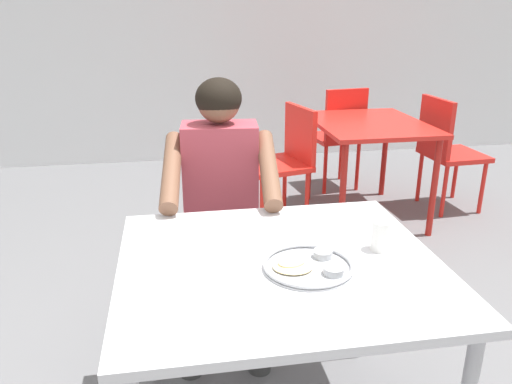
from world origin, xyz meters
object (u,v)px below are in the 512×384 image
drinking_cup (381,235)px  chair_red_far (339,132)px  chair_red_right (445,146)px  chair_foreground (221,222)px  chair_red_left (285,156)px  diner_foreground (221,192)px  table_foreground (280,281)px  table_background_red (369,134)px  thali_tray (309,265)px

drinking_cup → chair_red_far: size_ratio=0.12×
chair_red_right → chair_foreground: bearing=-148.5°
chair_red_left → chair_red_right: (1.28, 0.07, 0.00)m
chair_red_left → chair_red_right: size_ratio=0.97×
diner_foreground → chair_red_right: 2.31m
chair_foreground → chair_red_far: size_ratio=0.93×
table_foreground → table_background_red: (1.09, 1.99, -0.02)m
chair_foreground → chair_red_left: size_ratio=0.97×
chair_foreground → chair_red_far: 2.07m
drinking_cup → chair_red_far: 2.70m
thali_tray → diner_foreground: 0.79m
drinking_cup → chair_red_left: size_ratio=0.12×
thali_tray → diner_foreground: (-0.20, 0.77, -0.02)m
chair_red_left → chair_foreground: bearing=-118.2°
table_foreground → drinking_cup: 0.38m
table_background_red → chair_red_far: size_ratio=1.08×
table_foreground → chair_red_left: chair_red_left is taller
chair_foreground → table_background_red: (1.20, 1.08, 0.16)m
drinking_cup → chair_red_far: (0.73, 2.58, -0.28)m
drinking_cup → table_foreground: bearing=-176.1°
chair_red_right → chair_red_far: 0.87m
drinking_cup → diner_foreground: bearing=124.8°
chair_red_far → table_background_red: bearing=-88.9°
diner_foreground → table_foreground: bearing=-80.3°
table_foreground → chair_foreground: (-0.10, 0.92, -0.17)m
diner_foreground → chair_red_left: diner_foreground is taller
chair_foreground → drinking_cup: bearing=-63.0°
table_background_red → chair_red_right: (0.65, 0.05, -0.14)m
chair_foreground → table_background_red: chair_foreground is taller
chair_red_left → thali_tray: bearing=-100.7°
table_background_red → thali_tray: bearing=-116.3°
drinking_cup → diner_foreground: diner_foreground is taller
table_foreground → drinking_cup: bearing=3.9°
chair_foreground → table_background_red: 1.62m
chair_red_right → table_background_red: bearing=-175.2°
chair_red_left → table_foreground: bearing=-103.2°
table_background_red → drinking_cup: bearing=-110.6°
chair_foreground → diner_foreground: 0.32m
diner_foreground → table_background_red: bearing=46.8°
chair_foreground → chair_red_far: bearing=55.0°
drinking_cup → chair_red_far: bearing=74.3°
thali_tray → table_background_red: (1.01, 2.06, -0.10)m
drinking_cup → chair_foreground: size_ratio=0.13×
thali_tray → drinking_cup: (0.27, 0.09, 0.04)m
thali_tray → drinking_cup: 0.29m
table_foreground → diner_foreground: 0.71m
thali_tray → chair_red_left: bearing=79.3°
thali_tray → chair_red_far: (1.00, 2.67, -0.23)m
table_foreground → drinking_cup: drinking_cup is taller
drinking_cup → chair_foreground: (-0.46, 0.89, -0.30)m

